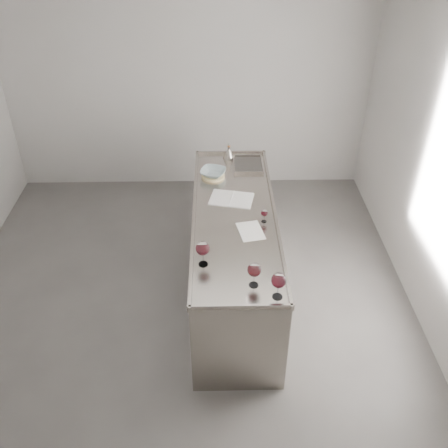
{
  "coord_description": "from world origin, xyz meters",
  "views": [
    {
      "loc": [
        0.33,
        -3.45,
        3.5
      ],
      "look_at": [
        0.4,
        0.04,
        1.02
      ],
      "focal_mm": 40.0,
      "sensor_mm": 36.0,
      "label": 1
    }
  ],
  "objects_px": {
    "wine_glass_right": "(279,281)",
    "wine_funnel": "(229,154)",
    "wine_glass_left": "(203,249)",
    "wine_glass_small": "(264,213)",
    "wine_glass_middle": "(254,270)",
    "notebook": "(231,199)",
    "ceramic_bowl": "(213,173)",
    "counter": "(234,254)"
  },
  "relations": [
    {
      "from": "wine_glass_right",
      "to": "wine_funnel",
      "type": "distance_m",
      "value": 2.18
    },
    {
      "from": "wine_glass_middle",
      "to": "notebook",
      "type": "xyz_separation_m",
      "value": [
        -0.13,
        1.2,
        -0.14
      ]
    },
    {
      "from": "wine_glass_small",
      "to": "wine_funnel",
      "type": "bearing_deg",
      "value": 103.18
    },
    {
      "from": "wine_glass_middle",
      "to": "notebook",
      "type": "bearing_deg",
      "value": 96.16
    },
    {
      "from": "counter",
      "to": "wine_glass_left",
      "type": "distance_m",
      "value": 0.98
    },
    {
      "from": "counter",
      "to": "wine_glass_small",
      "type": "relative_size",
      "value": 19.48
    },
    {
      "from": "notebook",
      "to": "ceramic_bowl",
      "type": "relative_size",
      "value": 1.79
    },
    {
      "from": "wine_glass_small",
      "to": "ceramic_bowl",
      "type": "relative_size",
      "value": 0.49
    },
    {
      "from": "wine_glass_middle",
      "to": "wine_glass_small",
      "type": "distance_m",
      "value": 0.85
    },
    {
      "from": "counter",
      "to": "wine_glass_middle",
      "type": "bearing_deg",
      "value": -83.43
    },
    {
      "from": "ceramic_bowl",
      "to": "wine_glass_middle",
      "type": "bearing_deg",
      "value": -79.45
    },
    {
      "from": "counter",
      "to": "wine_funnel",
      "type": "relative_size",
      "value": 12.53
    },
    {
      "from": "wine_glass_middle",
      "to": "wine_funnel",
      "type": "bearing_deg",
      "value": 93.72
    },
    {
      "from": "notebook",
      "to": "wine_funnel",
      "type": "bearing_deg",
      "value": 102.45
    },
    {
      "from": "wine_glass_right",
      "to": "notebook",
      "type": "bearing_deg",
      "value": 102.48
    },
    {
      "from": "wine_glass_left",
      "to": "wine_funnel",
      "type": "height_order",
      "value": "wine_glass_left"
    },
    {
      "from": "counter",
      "to": "wine_funnel",
      "type": "xyz_separation_m",
      "value": [
        -0.02,
        1.08,
        0.53
      ]
    },
    {
      "from": "wine_glass_middle",
      "to": "wine_glass_small",
      "type": "relative_size",
      "value": 1.66
    },
    {
      "from": "wine_glass_small",
      "to": "wine_glass_middle",
      "type": "bearing_deg",
      "value": -100.12
    },
    {
      "from": "counter",
      "to": "wine_glass_right",
      "type": "distance_m",
      "value": 1.28
    },
    {
      "from": "counter",
      "to": "wine_glass_right",
      "type": "relative_size",
      "value": 11.07
    },
    {
      "from": "notebook",
      "to": "ceramic_bowl",
      "type": "xyz_separation_m",
      "value": [
        -0.17,
        0.43,
        0.05
      ]
    },
    {
      "from": "counter",
      "to": "ceramic_bowl",
      "type": "xyz_separation_m",
      "value": [
        -0.19,
        0.68,
        0.52
      ]
    },
    {
      "from": "counter",
      "to": "wine_glass_left",
      "type": "bearing_deg",
      "value": -111.48
    },
    {
      "from": "wine_glass_small",
      "to": "wine_funnel",
      "type": "xyz_separation_m",
      "value": [
        -0.28,
        1.2,
        -0.03
      ]
    },
    {
      "from": "wine_glass_middle",
      "to": "ceramic_bowl",
      "type": "bearing_deg",
      "value": 100.55
    },
    {
      "from": "ceramic_bowl",
      "to": "wine_funnel",
      "type": "bearing_deg",
      "value": 66.57
    },
    {
      "from": "wine_glass_left",
      "to": "ceramic_bowl",
      "type": "relative_size",
      "value": 0.87
    },
    {
      "from": "wine_glass_small",
      "to": "notebook",
      "type": "bearing_deg",
      "value": 126.89
    },
    {
      "from": "wine_glass_small",
      "to": "notebook",
      "type": "xyz_separation_m",
      "value": [
        -0.28,
        0.37,
        -0.08
      ]
    },
    {
      "from": "wine_glass_small",
      "to": "counter",
      "type": "bearing_deg",
      "value": 155.3
    },
    {
      "from": "wine_glass_small",
      "to": "notebook",
      "type": "relative_size",
      "value": 0.28
    },
    {
      "from": "wine_glass_left",
      "to": "notebook",
      "type": "bearing_deg",
      "value": 75.01
    },
    {
      "from": "counter",
      "to": "wine_glass_left",
      "type": "relative_size",
      "value": 11.09
    },
    {
      "from": "wine_glass_left",
      "to": "ceramic_bowl",
      "type": "distance_m",
      "value": 1.39
    },
    {
      "from": "wine_glass_left",
      "to": "wine_glass_small",
      "type": "height_order",
      "value": "wine_glass_left"
    },
    {
      "from": "wine_glass_small",
      "to": "notebook",
      "type": "distance_m",
      "value": 0.47
    },
    {
      "from": "wine_glass_right",
      "to": "notebook",
      "type": "relative_size",
      "value": 0.48
    },
    {
      "from": "notebook",
      "to": "wine_funnel",
      "type": "relative_size",
      "value": 2.33
    },
    {
      "from": "counter",
      "to": "wine_glass_small",
      "type": "bearing_deg",
      "value": -24.7
    },
    {
      "from": "notebook",
      "to": "counter",
      "type": "bearing_deg",
      "value": -73.08
    },
    {
      "from": "ceramic_bowl",
      "to": "wine_funnel",
      "type": "height_order",
      "value": "wine_funnel"
    }
  ]
}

